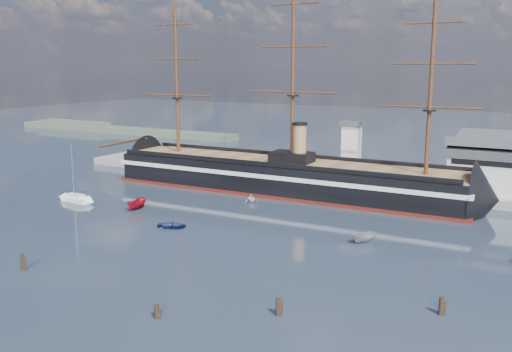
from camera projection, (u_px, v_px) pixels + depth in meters
The scene contains 14 objects.
ground at pixel (282, 216), 119.01m from camera, with size 600.00×600.00×0.00m, color #1F2935.
quay at pixel (380, 188), 145.10m from camera, with size 180.00×18.00×2.00m, color slate.
quay_tower at pixel (351, 150), 143.98m from camera, with size 5.00×5.00×15.00m.
shoreline at pixel (107, 128), 266.61m from camera, with size 120.00×10.00×4.00m.
warship at pixel (278, 176), 140.67m from camera, with size 112.97×17.28×53.94m.
sailboat at pixel (76, 198), 130.86m from camera, with size 8.52×3.27×13.30m.
motorboat_a at pixel (137, 210), 124.04m from camera, with size 7.05×2.59×2.82m, color #A00B1A.
motorboat_b at pixel (172, 228), 110.07m from camera, with size 3.58×1.43×1.67m, color navy.
motorboat_c at pixel (364, 243), 100.99m from camera, with size 5.86×2.15×2.34m, color gray.
motorboat_d at pixel (252, 202), 130.72m from camera, with size 5.58×2.42×2.05m, color silver.
piling_near_left at pixel (23, 271), 87.46m from camera, with size 0.64×0.64×3.38m, color black.
piling_near_mid at pixel (157, 319), 70.97m from camera, with size 0.64×0.64×2.56m, color black.
piling_near_right at pixel (278, 316), 71.81m from camera, with size 0.64×0.64×3.03m, color black.
piling_far_right at pixel (441, 315), 72.01m from camera, with size 0.64×0.64×3.10m, color black.
Camera 1 is at (51.29, -63.24, 31.18)m, focal length 40.00 mm.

